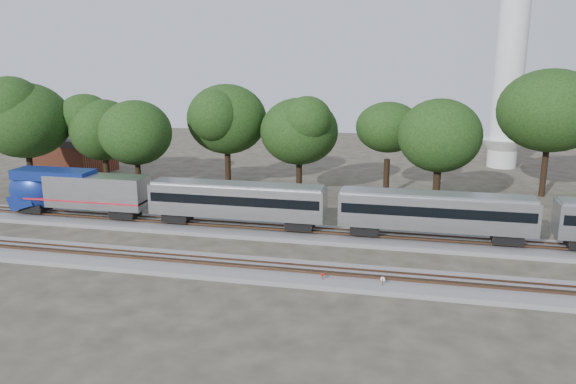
{
  "coord_description": "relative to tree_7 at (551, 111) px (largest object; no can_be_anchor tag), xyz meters",
  "views": [
    {
      "loc": [
        12.4,
        -44.37,
        16.83
      ],
      "look_at": [
        1.46,
        5.0,
        4.48
      ],
      "focal_mm": 35.0,
      "sensor_mm": 36.0,
      "label": 1
    }
  ],
  "objects": [
    {
      "name": "ground",
      "position": [
        -28.35,
        -27.55,
        -10.44
      ],
      "size": [
        160.0,
        160.0,
        0.0
      ],
      "primitive_type": "plane",
      "color": "#383328",
      "rests_on": "ground"
    },
    {
      "name": "tree_2",
      "position": [
        -46.77,
        -13.39,
        -2.24
      ],
      "size": [
        8.35,
        8.35,
        11.78
      ],
      "color": "black",
      "rests_on": "ground"
    },
    {
      "name": "tree_5",
      "position": [
        -18.7,
        -3.88,
        -2.01
      ],
      "size": [
        8.58,
        8.58,
        12.1
      ],
      "color": "black",
      "rests_on": "ground"
    },
    {
      "name": "switch_stand_white",
      "position": [
        -17.47,
        -32.95,
        -9.76
      ],
      "size": [
        0.33,
        0.1,
        1.06
      ],
      "rotation": [
        0.0,
        0.0,
        -0.21
      ],
      "color": "#512D19",
      "rests_on": "ground"
    },
    {
      "name": "tree_1",
      "position": [
        -53.57,
        -8.77,
        -2.7
      ],
      "size": [
        7.88,
        7.88,
        11.11
      ],
      "color": "black",
      "rests_on": "ground"
    },
    {
      "name": "tree_7",
      "position": [
        0.0,
        0.0,
        0.0
      ],
      "size": [
        10.62,
        10.62,
        14.97
      ],
      "color": "black",
      "rests_on": "ground"
    },
    {
      "name": "tree_0",
      "position": [
        -62.3,
        -11.79,
        -1.39
      ],
      "size": [
        9.22,
        9.22,
        12.99
      ],
      "color": "black",
      "rests_on": "ground"
    },
    {
      "name": "track_near",
      "position": [
        -28.35,
        -31.55,
        -10.23
      ],
      "size": [
        160.0,
        5.0,
        0.73
      ],
      "color": "slate",
      "rests_on": "ground"
    },
    {
      "name": "tree_3",
      "position": [
        -38.67,
        -4.93,
        -1.41
      ],
      "size": [
        9.19,
        9.19,
        12.96
      ],
      "color": "black",
      "rests_on": "ground"
    },
    {
      "name": "brick_building",
      "position": [
        -64.85,
        1.63,
        -7.9
      ],
      "size": [
        11.77,
        9.37,
        5.04
      ],
      "rotation": [
        0.0,
        0.0,
        -0.2
      ],
      "color": "brown",
      "rests_on": "ground"
    },
    {
      "name": "tree_6",
      "position": [
        -13.0,
        -10.32,
        -1.97
      ],
      "size": [
        8.63,
        8.63,
        12.16
      ],
      "color": "black",
      "rests_on": "ground"
    },
    {
      "name": "tree_4",
      "position": [
        -29.01,
        -6.76,
        -2.43
      ],
      "size": [
        8.16,
        8.16,
        11.5
      ],
      "color": "black",
      "rests_on": "ground"
    },
    {
      "name": "switch_lever",
      "position": [
        -23.01,
        -33.51,
        -10.29
      ],
      "size": [
        0.58,
        0.46,
        0.3
      ],
      "primitive_type": "cube",
      "rotation": [
        0.0,
        0.0,
        0.38
      ],
      "color": "#512D19",
      "rests_on": "ground"
    },
    {
      "name": "track_far",
      "position": [
        -28.35,
        -21.55,
        -10.23
      ],
      "size": [
        160.0,
        5.0,
        0.73
      ],
      "color": "slate",
      "rests_on": "ground"
    },
    {
      "name": "switch_stand_red",
      "position": [
        -21.94,
        -32.83,
        -9.86
      ],
      "size": [
        0.29,
        0.09,
        0.91
      ],
      "rotation": [
        0.0,
        0.0,
        -0.22
      ],
      "color": "#512D19",
      "rests_on": "ground"
    }
  ]
}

